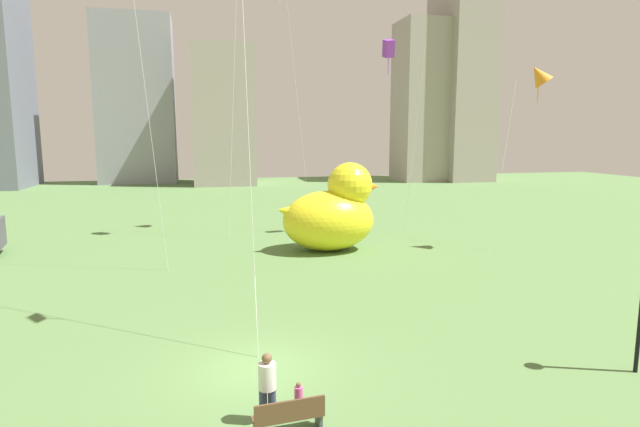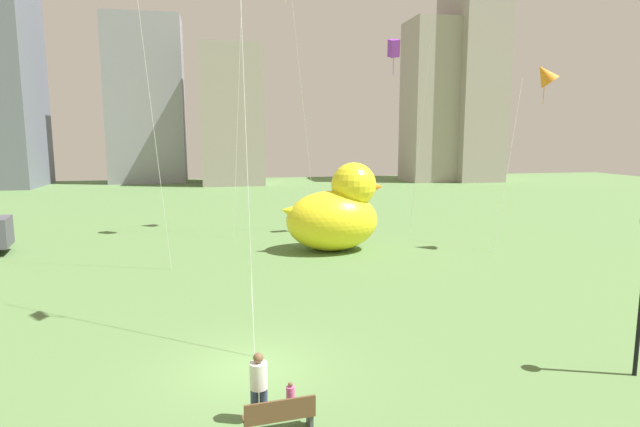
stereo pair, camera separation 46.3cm
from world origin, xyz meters
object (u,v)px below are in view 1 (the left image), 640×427
object	(u,v)px
kite_orange	(539,75)
kite_purple	(389,50)
park_bench	(289,415)
person_child	(299,397)
person_adult	(267,385)
giant_inflatable_duck	(332,213)

from	to	relation	value
kite_orange	kite_purple	bearing A→B (deg)	134.98
park_bench	person_child	size ratio (longest dim) A/B	1.93
person_adult	giant_inflatable_duck	size ratio (longest dim) A/B	0.27
person_child	kite_orange	distance (m)	24.70
park_bench	kite_orange	size ratio (longest dim) A/B	0.15
kite_orange	kite_purple	distance (m)	9.66
kite_orange	park_bench	bearing A→B (deg)	-137.62
park_bench	kite_orange	xyz separation A→B (m)	(17.34, 15.82, 9.78)
person_adult	kite_purple	xyz separation A→B (m)	(11.09, 21.83, 11.48)
park_bench	person_child	bearing A→B (deg)	63.62
giant_inflatable_duck	kite_purple	bearing A→B (deg)	38.95
person_child	person_adult	bearing A→B (deg)	-171.71
park_bench	giant_inflatable_duck	bearing A→B (deg)	72.58
person_child	kite_orange	bearing A→B (deg)	41.61
person_child	kite_purple	distance (m)	26.85
kite_orange	person_child	bearing A→B (deg)	-138.39
kite_purple	kite_orange	bearing A→B (deg)	-45.02
person_adult	giant_inflatable_duck	world-z (taller)	giant_inflatable_duck
person_child	giant_inflatable_duck	size ratio (longest dim) A/B	0.14
park_bench	giant_inflatable_duck	distance (m)	19.50
park_bench	kite_purple	world-z (taller)	kite_purple
park_bench	person_child	xyz separation A→B (m)	(0.37, 0.75, 0.01)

